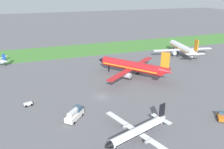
# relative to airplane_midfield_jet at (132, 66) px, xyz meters

# --- Properties ---
(ground_plane) EXTENTS (600.00, 600.00, 0.00)m
(ground_plane) POSITION_rel_airplane_midfield_jet_xyz_m (-17.38, -13.85, -4.34)
(ground_plane) COLOR slate
(grass_taxiway_strip) EXTENTS (360.00, 28.00, 0.08)m
(grass_taxiway_strip) POSITION_rel_airplane_midfield_jet_xyz_m (-17.38, 48.87, -4.30)
(grass_taxiway_strip) COLOR #478438
(grass_taxiway_strip) RESTS_ON ground_plane
(airplane_midfield_jet) EXTENTS (28.45, 28.88, 12.04)m
(airplane_midfield_jet) POSITION_rel_airplane_midfield_jet_xyz_m (0.00, 0.00, 0.00)
(airplane_midfield_jet) COLOR red
(airplane_midfield_jet) RESTS_ON ground_plane
(airplane_foreground_turboprop) EXTENTS (19.51, 22.57, 6.99)m
(airplane_foreground_turboprop) POSITION_rel_airplane_midfield_jet_xyz_m (-16.06, -38.93, -1.78)
(airplane_foreground_turboprop) COLOR white
(airplane_foreground_turboprop) RESTS_ON ground_plane
(airplane_parked_jet_far) EXTENTS (32.04, 31.57, 11.37)m
(airplane_parked_jet_far) POSITION_rel_airplane_midfield_jet_xyz_m (37.70, 18.83, -0.24)
(airplane_parked_jet_far) COLOR white
(airplane_parked_jet_far) RESTS_ON ground_plane
(baggage_cart_near_gate) EXTENTS (2.75, 2.31, 0.90)m
(baggage_cart_near_gate) POSITION_rel_airplane_midfield_jet_xyz_m (-40.26, -12.14, -3.76)
(baggage_cart_near_gate) COLOR white
(baggage_cart_near_gate) RESTS_ON ground_plane
(pushback_tug_midfield) EXTENTS (3.57, 3.97, 1.95)m
(pushback_tug_midfield) POSITION_rel_airplane_midfield_jet_xyz_m (9.37, -38.29, -3.42)
(pushback_tug_midfield) COLOR orange
(pushback_tug_midfield) RESTS_ON ground_plane
(fuel_truck_by_runway) EXTENTS (6.11, 6.45, 3.29)m
(fuel_truck_by_runway) POSITION_rel_airplane_midfield_jet_xyz_m (-28.28, -24.56, -2.75)
(fuel_truck_by_runway) COLOR white
(fuel_truck_by_runway) RESTS_ON ground_plane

